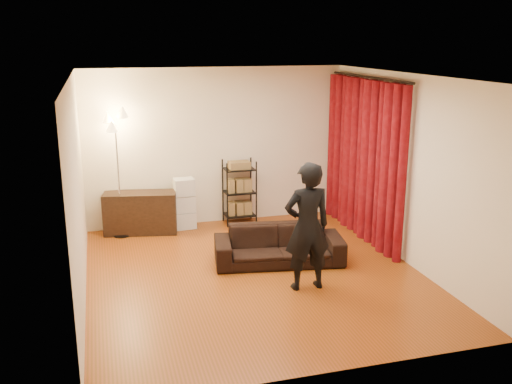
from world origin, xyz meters
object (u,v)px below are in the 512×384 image
object	(u,v)px
media_cabinet	(141,213)
wire_shelf	(239,192)
sofa	(279,245)
storage_boxes	(185,203)
person	(307,227)
floor_lamp	(118,175)

from	to	relation	value
media_cabinet	wire_shelf	distance (m)	1.73
media_cabinet	wire_shelf	size ratio (longest dim) A/B	1.05
sofa	wire_shelf	world-z (taller)	wire_shelf
sofa	storage_boxes	world-z (taller)	storage_boxes
sofa	person	size ratio (longest dim) A/B	1.09
sofa	floor_lamp	size ratio (longest dim) A/B	0.90
wire_shelf	sofa	bearing A→B (deg)	-82.90
media_cabinet	floor_lamp	world-z (taller)	floor_lamp
wire_shelf	person	bearing A→B (deg)	-82.29
sofa	storage_boxes	bearing A→B (deg)	128.04
person	media_cabinet	bearing A→B (deg)	-57.01
wire_shelf	media_cabinet	bearing A→B (deg)	-174.25
media_cabinet	wire_shelf	xyz separation A→B (m)	(1.71, 0.05, 0.22)
person	floor_lamp	size ratio (longest dim) A/B	0.82
person	storage_boxes	size ratio (longest dim) A/B	1.92
sofa	person	xyz separation A→B (m)	(0.08, -0.91, 0.57)
floor_lamp	wire_shelf	bearing A→B (deg)	3.27
sofa	wire_shelf	distance (m)	1.97
person	floor_lamp	distance (m)	3.54
person	floor_lamp	xyz separation A→B (m)	(-2.22, 2.74, 0.19)
sofa	wire_shelf	size ratio (longest dim) A/B	1.63
sofa	media_cabinet	xyz separation A→B (m)	(-1.82, 1.90, 0.08)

